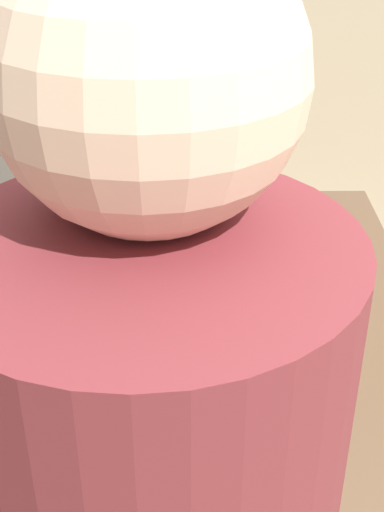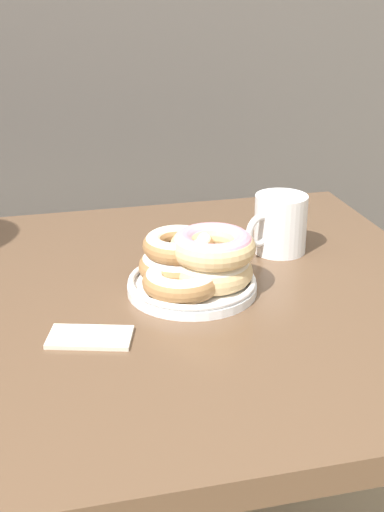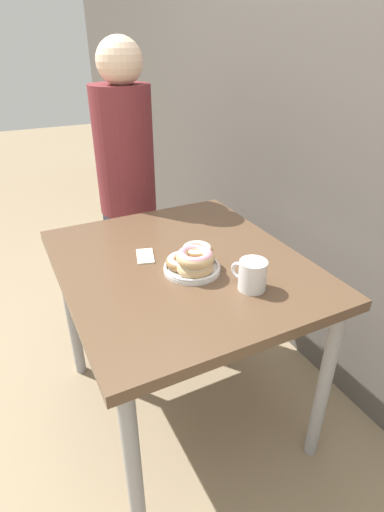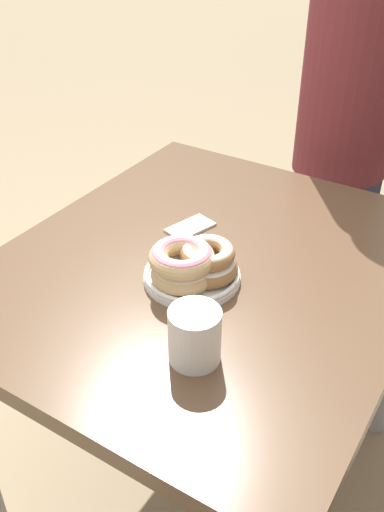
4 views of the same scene
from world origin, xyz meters
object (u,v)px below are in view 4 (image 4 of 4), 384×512
(donut_plate, at_px, (192,264))
(person_figure, at_px, (343,146))
(napkin, at_px, (190,227))
(coffee_mug, at_px, (195,334))
(dining_table, at_px, (210,292))

(donut_plate, xyz_separation_m, person_figure, (-0.82, 0.03, -0.04))
(donut_plate, relative_size, napkin, 1.79)
(donut_plate, height_order, coffee_mug, coffee_mug)
(dining_table, xyz_separation_m, person_figure, (-0.73, 0.04, 0.09))
(donut_plate, distance_m, napkin, 0.21)
(coffee_mug, bearing_deg, napkin, -146.73)
(napkin, bearing_deg, donut_plate, 33.19)
(dining_table, bearing_deg, donut_plate, 4.31)
(dining_table, distance_m, donut_plate, 0.16)
(dining_table, height_order, napkin, napkin)
(person_figure, height_order, napkin, person_figure)
(person_figure, xyz_separation_m, napkin, (0.64, -0.15, -0.00))
(person_figure, bearing_deg, dining_table, -2.96)
(dining_table, distance_m, napkin, 0.17)
(coffee_mug, relative_size, person_figure, 0.08)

